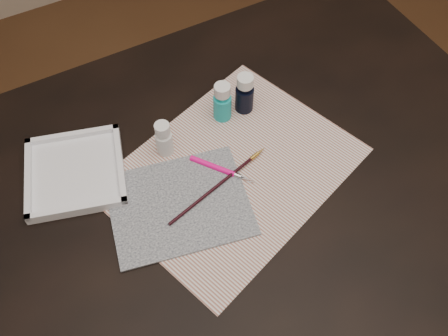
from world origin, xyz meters
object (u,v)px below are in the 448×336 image
canvas (179,204)px  paint_bottle_cyan (222,102)px  palette_tray (75,172)px  paint_bottle_navy (245,93)px  paint_bottle_white (164,139)px  paper (232,170)px

canvas → paint_bottle_cyan: bearing=41.3°
palette_tray → paint_bottle_cyan: bearing=-0.8°
paint_bottle_cyan → paint_bottle_navy: 0.05m
paint_bottle_white → canvas: bearing=-103.4°
paper → palette_tray: size_ratio=2.49×
canvas → paint_bottle_white: bearing=76.6°
canvas → paint_bottle_navy: size_ratio=2.72×
palette_tray → paint_bottle_navy: bearing=-1.0°
paper → paint_bottle_white: size_ratio=5.61×
paint_bottle_white → paint_bottle_cyan: paint_bottle_cyan is taller
canvas → palette_tray: bearing=133.1°
paint_bottle_white → paint_bottle_cyan: size_ratio=0.90×
paint_bottle_cyan → palette_tray: 0.33m
canvas → paint_bottle_cyan: paint_bottle_cyan is taller
paint_bottle_white → paint_bottle_navy: bearing=6.9°
paint_bottle_white → paint_bottle_cyan: 0.15m
paint_bottle_cyan → palette_tray: bearing=179.2°
paint_bottle_navy → palette_tray: (-0.39, 0.01, -0.04)m
paint_bottle_navy → canvas: bearing=-146.2°
paint_bottle_navy → paper: bearing=-127.7°
paint_bottle_cyan → palette_tray: (-0.33, 0.00, -0.04)m
paint_bottle_cyan → paint_bottle_navy: paint_bottle_navy is taller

